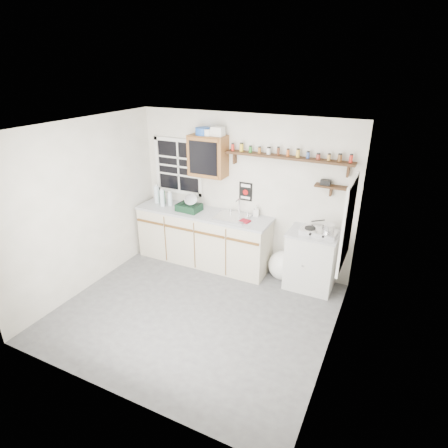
# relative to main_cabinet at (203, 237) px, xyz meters

# --- Properties ---
(room) EXTENTS (3.64, 3.24, 2.54)m
(room) POSITION_rel_main_cabinet_xyz_m (0.58, -1.30, 0.79)
(room) COLOR #48484B
(room) RESTS_ON ground
(main_cabinet) EXTENTS (2.31, 0.63, 0.92)m
(main_cabinet) POSITION_rel_main_cabinet_xyz_m (0.00, 0.00, 0.00)
(main_cabinet) COLOR beige
(main_cabinet) RESTS_ON floor
(right_cabinet) EXTENTS (0.73, 0.57, 0.91)m
(right_cabinet) POSITION_rel_main_cabinet_xyz_m (1.83, 0.03, -0.01)
(right_cabinet) COLOR beige
(right_cabinet) RESTS_ON floor
(sink) EXTENTS (0.52, 0.44, 0.29)m
(sink) POSITION_rel_main_cabinet_xyz_m (0.54, 0.01, 0.47)
(sink) COLOR silver
(sink) RESTS_ON main_cabinet
(upper_cabinet) EXTENTS (0.60, 0.32, 0.65)m
(upper_cabinet) POSITION_rel_main_cabinet_xyz_m (0.03, 0.14, 1.36)
(upper_cabinet) COLOR brown
(upper_cabinet) RESTS_ON wall_back
(upper_cabinet_clutter) EXTENTS (0.47, 0.24, 0.14)m
(upper_cabinet_clutter) POSITION_rel_main_cabinet_xyz_m (0.05, 0.14, 1.75)
(upper_cabinet_clutter) COLOR #1948A5
(upper_cabinet_clutter) RESTS_ON upper_cabinet
(spice_shelf) EXTENTS (1.91, 0.18, 0.34)m
(spice_shelf) POSITION_rel_main_cabinet_xyz_m (1.31, 0.21, 1.47)
(spice_shelf) COLOR black
(spice_shelf) RESTS_ON wall_back
(secondary_shelf) EXTENTS (0.45, 0.16, 0.24)m
(secondary_shelf) POSITION_rel_main_cabinet_xyz_m (1.94, 0.22, 1.12)
(secondary_shelf) COLOR black
(secondary_shelf) RESTS_ON wall_back
(warning_sign) EXTENTS (0.22, 0.02, 0.30)m
(warning_sign) POSITION_rel_main_cabinet_xyz_m (0.63, 0.29, 0.82)
(warning_sign) COLOR black
(warning_sign) RESTS_ON wall_back
(window_back) EXTENTS (0.93, 0.03, 0.98)m
(window_back) POSITION_rel_main_cabinet_xyz_m (-0.62, 0.29, 1.09)
(window_back) COLOR black
(window_back) RESTS_ON wall_back
(window_right) EXTENTS (0.03, 0.78, 1.08)m
(window_right) POSITION_rel_main_cabinet_xyz_m (2.37, -0.75, 0.99)
(window_right) COLOR black
(window_right) RESTS_ON wall_back
(water_bottles) EXTENTS (0.36, 0.20, 0.34)m
(water_bottles) POSITION_rel_main_cabinet_xyz_m (-0.82, 0.02, 0.60)
(water_bottles) COLOR silver
(water_bottles) RESTS_ON main_cabinet
(dish_rack) EXTENTS (0.40, 0.31, 0.29)m
(dish_rack) POSITION_rel_main_cabinet_xyz_m (-0.22, -0.04, 0.55)
(dish_rack) COLOR black
(dish_rack) RESTS_ON main_cabinet
(soap_bottle) EXTENTS (0.11, 0.11, 0.19)m
(soap_bottle) POSITION_rel_main_cabinet_xyz_m (0.85, 0.21, 0.55)
(soap_bottle) COLOR white
(soap_bottle) RESTS_ON main_cabinet
(rag) EXTENTS (0.17, 0.16, 0.02)m
(rag) POSITION_rel_main_cabinet_xyz_m (0.78, -0.07, 0.47)
(rag) COLOR maroon
(rag) RESTS_ON main_cabinet
(hotplate) EXTENTS (0.53, 0.30, 0.07)m
(hotplate) POSITION_rel_main_cabinet_xyz_m (1.91, 0.01, 0.48)
(hotplate) COLOR silver
(hotplate) RESTS_ON right_cabinet
(saucepan) EXTENTS (0.39, 0.31, 0.19)m
(saucepan) POSITION_rel_main_cabinet_xyz_m (2.03, 0.01, 0.57)
(saucepan) COLOR silver
(saucepan) RESTS_ON hotplate
(trash_bag) EXTENTS (0.44, 0.40, 0.50)m
(trash_bag) POSITION_rel_main_cabinet_xyz_m (1.39, 0.09, -0.25)
(trash_bag) COLOR white
(trash_bag) RESTS_ON floor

